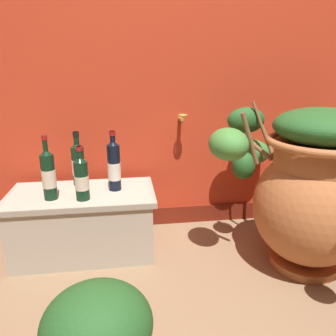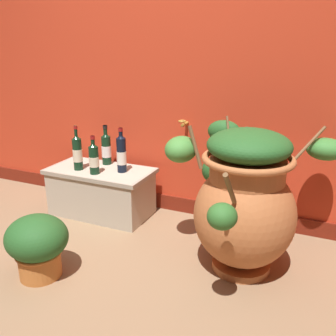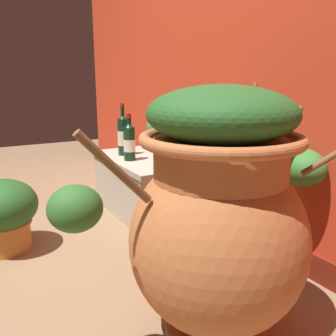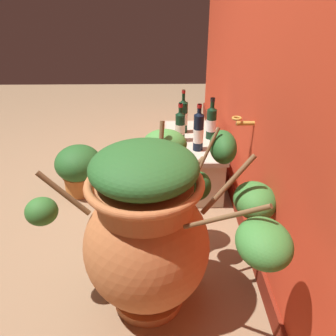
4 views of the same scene
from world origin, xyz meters
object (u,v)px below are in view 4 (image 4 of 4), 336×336
(terracotta_urn, at_px, (152,227))
(wine_bottle_right, at_px, (211,122))
(wine_bottle_back, at_px, (198,131))
(wine_bottle_middle, at_px, (180,125))
(wine_bottle_left, at_px, (183,115))
(potted_shrub, at_px, (79,168))

(terracotta_urn, height_order, wine_bottle_right, terracotta_urn)
(wine_bottle_back, bearing_deg, wine_bottle_middle, -144.08)
(wine_bottle_left, bearing_deg, wine_bottle_right, 58.85)
(wine_bottle_left, height_order, wine_bottle_back, wine_bottle_left)
(terracotta_urn, height_order, wine_bottle_back, terracotta_urn)
(wine_bottle_left, xyz_separation_m, potted_shrub, (0.28, -0.77, -0.29))
(wine_bottle_right, height_order, wine_bottle_back, wine_bottle_back)
(wine_bottle_left, relative_size, wine_bottle_middle, 1.19)
(wine_bottle_left, bearing_deg, wine_bottle_middle, -10.39)
(terracotta_urn, distance_m, wine_bottle_right, 1.24)
(wine_bottle_left, relative_size, wine_bottle_right, 1.08)
(wine_bottle_right, height_order, potted_shrub, wine_bottle_right)
(wine_bottle_left, relative_size, potted_shrub, 0.91)
(terracotta_urn, height_order, wine_bottle_middle, terracotta_urn)
(wine_bottle_right, distance_m, wine_bottle_back, 0.23)
(terracotta_urn, bearing_deg, wine_bottle_left, 170.83)
(wine_bottle_middle, bearing_deg, wine_bottle_back, 35.92)
(wine_bottle_right, relative_size, wine_bottle_back, 0.94)
(terracotta_urn, xyz_separation_m, wine_bottle_right, (-1.17, 0.41, 0.05))
(wine_bottle_back, bearing_deg, wine_bottle_right, 150.69)
(wine_bottle_middle, height_order, wine_bottle_back, wine_bottle_back)
(terracotta_urn, distance_m, wine_bottle_left, 1.30)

